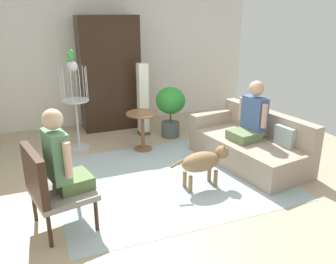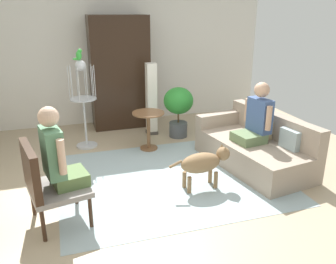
{
  "view_description": "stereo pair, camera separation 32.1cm",
  "coord_description": "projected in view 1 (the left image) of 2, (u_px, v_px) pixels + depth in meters",
  "views": [
    {
      "loc": [
        -1.66,
        -4.12,
        2.3
      ],
      "look_at": [
        -0.07,
        -0.13,
        0.77
      ],
      "focal_mm": 37.71,
      "sensor_mm": 36.0,
      "label": 1
    },
    {
      "loc": [
        -1.36,
        -4.23,
        2.3
      ],
      "look_at": [
        -0.07,
        -0.13,
        0.77
      ],
      "focal_mm": 37.71,
      "sensor_mm": 36.0,
      "label": 2
    }
  ],
  "objects": [
    {
      "name": "potted_plant",
      "position": [
        171.0,
        106.0,
        6.45
      ],
      "size": [
        0.54,
        0.54,
        0.93
      ],
      "color": "#4C5156",
      "rests_on": "ground"
    },
    {
      "name": "couch",
      "position": [
        250.0,
        145.0,
        5.47
      ],
      "size": [
        1.21,
        1.98,
        0.78
      ],
      "color": "gray",
      "rests_on": "ground"
    },
    {
      "name": "armoire_cabinet",
      "position": [
        109.0,
        73.0,
        6.83
      ],
      "size": [
        1.12,
        0.56,
        2.16
      ],
      "primitive_type": "cube",
      "color": "black",
      "rests_on": "ground"
    },
    {
      "name": "ground_plane",
      "position": [
        169.0,
        180.0,
        4.96
      ],
      "size": [
        7.14,
        7.14,
        0.0
      ],
      "primitive_type": "plane",
      "color": "tan"
    },
    {
      "name": "area_rug",
      "position": [
        169.0,
        178.0,
        5.02
      ],
      "size": [
        3.07,
        2.54,
        0.01
      ],
      "primitive_type": "cube",
      "color": "#9EB2B7",
      "rests_on": "ground"
    },
    {
      "name": "back_wall",
      "position": [
        113.0,
        51.0,
        7.13
      ],
      "size": [
        5.92,
        0.12,
        2.9
      ],
      "primitive_type": "cube",
      "color": "silver",
      "rests_on": "ground"
    },
    {
      "name": "bird_cage_stand",
      "position": [
        76.0,
        102.0,
        5.79
      ],
      "size": [
        0.44,
        0.44,
        1.49
      ],
      "color": "silver",
      "rests_on": "ground"
    },
    {
      "name": "parrot",
      "position": [
        71.0,
        56.0,
        5.53
      ],
      "size": [
        0.17,
        0.1,
        0.18
      ],
      "color": "green",
      "rests_on": "bird_cage_stand"
    },
    {
      "name": "round_end_table",
      "position": [
        143.0,
        125.0,
        5.88
      ],
      "size": [
        0.53,
        0.53,
        0.65
      ],
      "color": "brown",
      "rests_on": "ground"
    },
    {
      "name": "armchair",
      "position": [
        49.0,
        185.0,
        3.69
      ],
      "size": [
        0.73,
        0.78,
        0.96
      ],
      "color": "#382316",
      "rests_on": "ground"
    },
    {
      "name": "dog",
      "position": [
        204.0,
        161.0,
        4.68
      ],
      "size": [
        0.87,
        0.3,
        0.57
      ],
      "color": "olive",
      "rests_on": "ground"
    },
    {
      "name": "person_on_armchair",
      "position": [
        61.0,
        158.0,
        3.68
      ],
      "size": [
        0.5,
        0.53,
        0.91
      ],
      "color": "#587240"
    },
    {
      "name": "column_lamp",
      "position": [
        143.0,
        100.0,
        6.54
      ],
      "size": [
        0.2,
        0.2,
        1.34
      ],
      "color": "#4C4742",
      "rests_on": "ground"
    },
    {
      "name": "person_on_couch",
      "position": [
        251.0,
        116.0,
        5.26
      ],
      "size": [
        0.52,
        0.55,
        0.88
      ],
      "color": "#627A50"
    }
  ]
}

